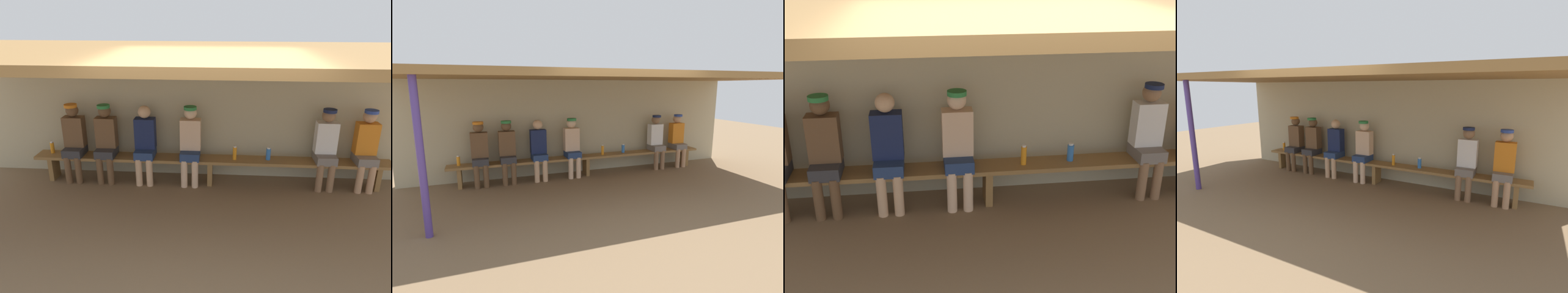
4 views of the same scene
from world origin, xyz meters
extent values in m
plane|color=brown|center=(0.00, 0.00, 0.00)|extent=(24.00, 24.00, 0.00)
cube|color=#B7AD8C|center=(0.00, 2.00, 1.10)|extent=(8.00, 0.20, 2.20)
cube|color=olive|center=(0.00, 0.70, 2.26)|extent=(8.00, 2.80, 0.12)
cube|color=olive|center=(0.00, 1.55, 0.43)|extent=(6.00, 0.36, 0.05)
cube|color=olive|center=(0.00, 1.55, 0.21)|extent=(0.08, 0.29, 0.41)
cube|color=#333338|center=(-1.77, 1.53, 0.53)|extent=(0.32, 0.40, 0.14)
cylinder|color=brown|center=(-1.86, 1.37, 0.24)|extent=(0.11, 0.11, 0.48)
cylinder|color=brown|center=(-1.68, 1.37, 0.24)|extent=(0.11, 0.11, 0.48)
cube|color=brown|center=(-1.77, 1.61, 0.86)|extent=(0.34, 0.20, 0.52)
sphere|color=brown|center=(-1.77, 1.61, 1.23)|extent=(0.21, 0.21, 0.21)
cylinder|color=#2D8442|center=(-1.77, 1.57, 1.32)|extent=(0.21, 0.21, 0.05)
cube|color=navy|center=(-1.10, 1.53, 0.53)|extent=(0.32, 0.40, 0.14)
cylinder|color=#DBAD84|center=(-1.19, 1.37, 0.24)|extent=(0.11, 0.11, 0.48)
cylinder|color=#DBAD84|center=(-1.01, 1.37, 0.24)|extent=(0.11, 0.11, 0.48)
cube|color=#19234C|center=(-1.10, 1.61, 0.86)|extent=(0.34, 0.20, 0.52)
sphere|color=#DBAD84|center=(-1.10, 1.61, 1.23)|extent=(0.21, 0.21, 0.21)
cube|color=navy|center=(-0.34, 1.53, 0.53)|extent=(0.32, 0.40, 0.14)
cylinder|color=beige|center=(-0.43, 1.37, 0.24)|extent=(0.11, 0.11, 0.48)
cylinder|color=beige|center=(-0.25, 1.37, 0.24)|extent=(0.11, 0.11, 0.48)
cube|color=beige|center=(-0.34, 1.61, 0.86)|extent=(0.34, 0.20, 0.52)
sphere|color=beige|center=(-0.34, 1.61, 1.23)|extent=(0.21, 0.21, 0.21)
cylinder|color=#2D8442|center=(-0.34, 1.57, 1.32)|extent=(0.21, 0.21, 0.05)
cube|color=slate|center=(1.88, 1.53, 0.53)|extent=(0.32, 0.40, 0.14)
cylinder|color=#8C6647|center=(1.79, 1.37, 0.24)|extent=(0.11, 0.11, 0.48)
cylinder|color=#8C6647|center=(1.97, 1.37, 0.24)|extent=(0.11, 0.11, 0.48)
cube|color=white|center=(1.88, 1.61, 0.86)|extent=(0.34, 0.20, 0.52)
sphere|color=#8C6647|center=(1.88, 1.61, 1.23)|extent=(0.21, 0.21, 0.21)
cylinder|color=#19234C|center=(1.88, 1.57, 1.32)|extent=(0.21, 0.21, 0.05)
cylinder|color=orange|center=(0.41, 1.53, 0.57)|extent=(0.06, 0.06, 0.22)
cylinder|color=white|center=(0.41, 1.53, 0.69)|extent=(0.04, 0.04, 0.02)
cylinder|color=blue|center=(0.97, 1.57, 0.56)|extent=(0.08, 0.08, 0.19)
cylinder|color=white|center=(0.97, 1.57, 0.66)|extent=(0.05, 0.05, 0.02)
camera|label=1|loc=(0.18, -4.17, 2.85)|focal=33.74mm
camera|label=2|loc=(-2.28, -4.93, 2.06)|focal=27.71mm
camera|label=3|loc=(-0.72, -3.41, 2.79)|focal=44.70mm
camera|label=4|loc=(2.84, -3.89, 2.04)|focal=26.82mm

